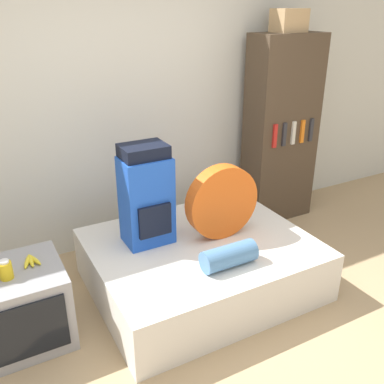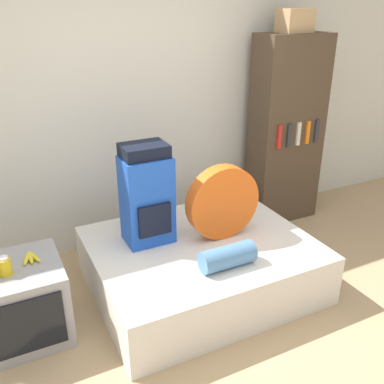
{
  "view_description": "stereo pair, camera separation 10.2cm",
  "coord_description": "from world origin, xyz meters",
  "px_view_note": "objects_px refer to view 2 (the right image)",
  "views": [
    {
      "loc": [
        -1.25,
        -1.78,
        2.14
      ],
      "look_at": [
        0.14,
        0.78,
        0.86
      ],
      "focal_mm": 40.0,
      "sensor_mm": 36.0,
      "label": 1
    },
    {
      "loc": [
        -1.16,
        -1.82,
        2.14
      ],
      "look_at": [
        0.14,
        0.78,
        0.86
      ],
      "focal_mm": 40.0,
      "sensor_mm": 36.0,
      "label": 2
    }
  ],
  "objects_px": {
    "backpack": "(147,196)",
    "bookshelf": "(286,132)",
    "television": "(22,301)",
    "cardboard_box": "(295,21)",
    "tent_bag": "(222,202)",
    "sleeping_roll": "(227,257)",
    "canister": "(5,266)"
  },
  "relations": [
    {
      "from": "backpack",
      "to": "bookshelf",
      "type": "relative_size",
      "value": 0.42
    },
    {
      "from": "bookshelf",
      "to": "television",
      "type": "bearing_deg",
      "value": -165.38
    },
    {
      "from": "bookshelf",
      "to": "cardboard_box",
      "type": "height_order",
      "value": "cardboard_box"
    },
    {
      "from": "tent_bag",
      "to": "cardboard_box",
      "type": "relative_size",
      "value": 2.05
    },
    {
      "from": "tent_bag",
      "to": "sleeping_roll",
      "type": "xyz_separation_m",
      "value": [
        -0.19,
        -0.41,
        -0.22
      ]
    },
    {
      "from": "backpack",
      "to": "cardboard_box",
      "type": "relative_size",
      "value": 2.69
    },
    {
      "from": "backpack",
      "to": "bookshelf",
      "type": "bearing_deg",
      "value": 17.3
    },
    {
      "from": "canister",
      "to": "television",
      "type": "bearing_deg",
      "value": 41.0
    },
    {
      "from": "tent_bag",
      "to": "backpack",
      "type": "bearing_deg",
      "value": 159.45
    },
    {
      "from": "backpack",
      "to": "tent_bag",
      "type": "distance_m",
      "value": 0.6
    },
    {
      "from": "canister",
      "to": "bookshelf",
      "type": "distance_m",
      "value": 2.92
    },
    {
      "from": "backpack",
      "to": "tent_bag",
      "type": "xyz_separation_m",
      "value": [
        0.55,
        -0.21,
        -0.08
      ]
    },
    {
      "from": "backpack",
      "to": "bookshelf",
      "type": "distance_m",
      "value": 1.82
    },
    {
      "from": "canister",
      "to": "bookshelf",
      "type": "height_order",
      "value": "bookshelf"
    },
    {
      "from": "sleeping_roll",
      "to": "cardboard_box",
      "type": "height_order",
      "value": "cardboard_box"
    },
    {
      "from": "sleeping_roll",
      "to": "television",
      "type": "height_order",
      "value": "sleeping_roll"
    },
    {
      "from": "television",
      "to": "bookshelf",
      "type": "height_order",
      "value": "bookshelf"
    },
    {
      "from": "television",
      "to": "sleeping_roll",
      "type": "bearing_deg",
      "value": -17.87
    },
    {
      "from": "tent_bag",
      "to": "cardboard_box",
      "type": "height_order",
      "value": "cardboard_box"
    },
    {
      "from": "tent_bag",
      "to": "television",
      "type": "relative_size",
      "value": 0.99
    },
    {
      "from": "tent_bag",
      "to": "television",
      "type": "bearing_deg",
      "value": 178.77
    },
    {
      "from": "television",
      "to": "canister",
      "type": "bearing_deg",
      "value": -139.0
    },
    {
      "from": "backpack",
      "to": "canister",
      "type": "distance_m",
      "value": 1.11
    },
    {
      "from": "sleeping_roll",
      "to": "bookshelf",
      "type": "bearing_deg",
      "value": 40.17
    },
    {
      "from": "backpack",
      "to": "tent_bag",
      "type": "height_order",
      "value": "backpack"
    },
    {
      "from": "backpack",
      "to": "sleeping_roll",
      "type": "height_order",
      "value": "backpack"
    },
    {
      "from": "tent_bag",
      "to": "cardboard_box",
      "type": "xyz_separation_m",
      "value": [
        1.16,
        0.75,
        1.29
      ]
    },
    {
      "from": "sleeping_roll",
      "to": "bookshelf",
      "type": "height_order",
      "value": "bookshelf"
    },
    {
      "from": "bookshelf",
      "to": "canister",
      "type": "bearing_deg",
      "value": -164.66
    },
    {
      "from": "television",
      "to": "bookshelf",
      "type": "relative_size",
      "value": 0.32
    },
    {
      "from": "tent_bag",
      "to": "bookshelf",
      "type": "height_order",
      "value": "bookshelf"
    },
    {
      "from": "sleeping_roll",
      "to": "television",
      "type": "xyz_separation_m",
      "value": [
        -1.37,
        0.44,
        -0.22
      ]
    }
  ]
}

